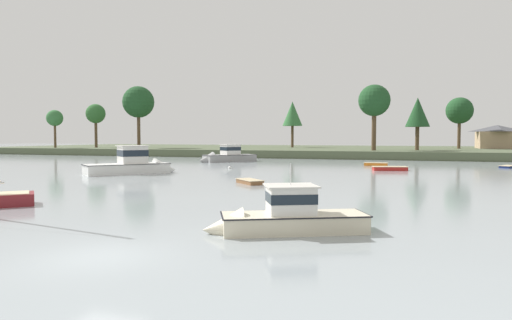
{
  "coord_description": "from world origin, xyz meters",
  "views": [
    {
      "loc": [
        9.53,
        -12.43,
        3.88
      ],
      "look_at": [
        -6.53,
        35.67,
        1.31
      ],
      "focal_mm": 32.35,
      "sensor_mm": 36.0,
      "label": 1
    }
  ],
  "objects_px": {
    "cruiser_cream": "(278,222)",
    "dinghy_navy": "(508,167)",
    "cruiser_white": "(137,167)",
    "dinghy_orange": "(376,165)",
    "dinghy_red": "(390,169)",
    "dinghy_wood": "(250,182)",
    "mooring_buoy_white": "(230,168)",
    "cruiser_grey": "(225,158)"
  },
  "relations": [
    {
      "from": "dinghy_wood",
      "to": "mooring_buoy_white",
      "type": "distance_m",
      "value": 18.16
    },
    {
      "from": "dinghy_orange",
      "to": "dinghy_navy",
      "type": "bearing_deg",
      "value": 2.33
    },
    {
      "from": "dinghy_red",
      "to": "mooring_buoy_white",
      "type": "distance_m",
      "value": 18.82
    },
    {
      "from": "dinghy_wood",
      "to": "cruiser_grey",
      "type": "bearing_deg",
      "value": 115.91
    },
    {
      "from": "dinghy_red",
      "to": "dinghy_orange",
      "type": "height_order",
      "value": "dinghy_red"
    },
    {
      "from": "dinghy_red",
      "to": "dinghy_orange",
      "type": "relative_size",
      "value": 1.33
    },
    {
      "from": "cruiser_cream",
      "to": "dinghy_wood",
      "type": "height_order",
      "value": "cruiser_cream"
    },
    {
      "from": "cruiser_grey",
      "to": "cruiser_white",
      "type": "bearing_deg",
      "value": -90.31
    },
    {
      "from": "dinghy_red",
      "to": "cruiser_cream",
      "type": "height_order",
      "value": "cruiser_cream"
    },
    {
      "from": "dinghy_red",
      "to": "dinghy_wood",
      "type": "relative_size",
      "value": 1.36
    },
    {
      "from": "mooring_buoy_white",
      "to": "cruiser_cream",
      "type": "bearing_deg",
      "value": -65.31
    },
    {
      "from": "cruiser_grey",
      "to": "dinghy_orange",
      "type": "xyz_separation_m",
      "value": [
        22.91,
        -2.54,
        -0.42
      ]
    },
    {
      "from": "dinghy_wood",
      "to": "mooring_buoy_white",
      "type": "bearing_deg",
      "value": 116.9
    },
    {
      "from": "cruiser_cream",
      "to": "dinghy_wood",
      "type": "relative_size",
      "value": 2.23
    },
    {
      "from": "cruiser_cream",
      "to": "cruiser_grey",
      "type": "bearing_deg",
      "value": 114.71
    },
    {
      "from": "cruiser_grey",
      "to": "dinghy_orange",
      "type": "relative_size",
      "value": 2.83
    },
    {
      "from": "cruiser_white",
      "to": "dinghy_orange",
      "type": "bearing_deg",
      "value": 42.87
    },
    {
      "from": "dinghy_wood",
      "to": "mooring_buoy_white",
      "type": "relative_size",
      "value": 6.37
    },
    {
      "from": "cruiser_white",
      "to": "mooring_buoy_white",
      "type": "xyz_separation_m",
      "value": [
        6.59,
        9.91,
        -0.56
      ]
    },
    {
      "from": "dinghy_wood",
      "to": "dinghy_orange",
      "type": "height_order",
      "value": "dinghy_orange"
    },
    {
      "from": "dinghy_red",
      "to": "dinghy_orange",
      "type": "distance_m",
      "value": 8.77
    },
    {
      "from": "dinghy_orange",
      "to": "cruiser_cream",
      "type": "bearing_deg",
      "value": -90.94
    },
    {
      "from": "cruiser_cream",
      "to": "dinghy_navy",
      "type": "bearing_deg",
      "value": 70.2
    },
    {
      "from": "cruiser_grey",
      "to": "dinghy_red",
      "type": "relative_size",
      "value": 2.12
    },
    {
      "from": "cruiser_grey",
      "to": "dinghy_orange",
      "type": "bearing_deg",
      "value": -6.33
    },
    {
      "from": "cruiser_cream",
      "to": "cruiser_white",
      "type": "distance_m",
      "value": 32.92
    },
    {
      "from": "cruiser_white",
      "to": "cruiser_cream",
      "type": "bearing_deg",
      "value": -47.39
    },
    {
      "from": "cruiser_cream",
      "to": "mooring_buoy_white",
      "type": "distance_m",
      "value": 37.58
    },
    {
      "from": "mooring_buoy_white",
      "to": "dinghy_navy",
      "type": "bearing_deg",
      "value": 20.55
    },
    {
      "from": "cruiser_cream",
      "to": "dinghy_red",
      "type": "bearing_deg",
      "value": 85.55
    },
    {
      "from": "dinghy_navy",
      "to": "cruiser_grey",
      "type": "bearing_deg",
      "value": 177.21
    },
    {
      "from": "cruiser_white",
      "to": "dinghy_orange",
      "type": "xyz_separation_m",
      "value": [
        23.04,
        21.39,
        -0.5
      ]
    },
    {
      "from": "cruiser_white",
      "to": "mooring_buoy_white",
      "type": "distance_m",
      "value": 11.92
    },
    {
      "from": "dinghy_navy",
      "to": "dinghy_red",
      "type": "bearing_deg",
      "value": -146.38
    },
    {
      "from": "cruiser_cream",
      "to": "dinghy_orange",
      "type": "height_order",
      "value": "cruiser_cream"
    },
    {
      "from": "cruiser_grey",
      "to": "dinghy_wood",
      "type": "relative_size",
      "value": 2.89
    },
    {
      "from": "dinghy_red",
      "to": "mooring_buoy_white",
      "type": "xyz_separation_m",
      "value": [
        -18.58,
        -2.97,
        -0.08
      ]
    },
    {
      "from": "cruiser_grey",
      "to": "dinghy_red",
      "type": "bearing_deg",
      "value": -23.81
    },
    {
      "from": "dinghy_red",
      "to": "dinghy_orange",
      "type": "bearing_deg",
      "value": 104.08
    },
    {
      "from": "dinghy_orange",
      "to": "mooring_buoy_white",
      "type": "xyz_separation_m",
      "value": [
        -16.45,
        -11.48,
        -0.07
      ]
    },
    {
      "from": "dinghy_red",
      "to": "cruiser_grey",
      "type": "bearing_deg",
      "value": 156.19
    },
    {
      "from": "dinghy_orange",
      "to": "mooring_buoy_white",
      "type": "bearing_deg",
      "value": -145.09
    }
  ]
}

